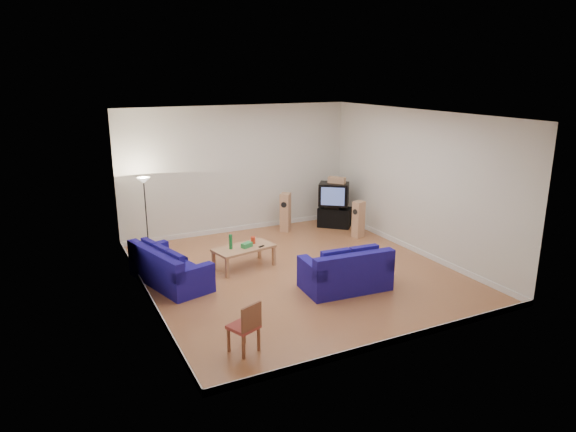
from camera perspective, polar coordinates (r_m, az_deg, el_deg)
name	(u,v)px	position (r m, az deg, el deg)	size (l,w,h in m)	color
room	(297,199)	(10.13, 1.00, 1.87)	(6.01, 6.51, 3.21)	brown
sofa_three_seat	(168,270)	(10.23, -13.19, -5.90)	(1.30, 2.05, 0.73)	#12096C
sofa_loveseat	(346,274)	(9.76, 6.50, -6.43)	(1.66, 1.00, 0.80)	#12096C
coffee_table	(244,249)	(10.75, -4.93, -3.71)	(1.36, 0.87, 0.46)	tan
bottle	(231,242)	(10.60, -6.39, -2.87)	(0.07, 0.07, 0.31)	#197233
tissue_box	(247,245)	(10.70, -4.60, -3.23)	(0.23, 0.13, 0.10)	green
red_canister	(253,240)	(10.93, -3.90, -2.68)	(0.10, 0.10, 0.14)	red
remote	(261,246)	(10.72, -2.97, -3.39)	(0.14, 0.04, 0.02)	black
tv_stand	(334,217)	(13.67, 5.19, -0.12)	(0.84, 0.47, 0.52)	black
av_receiver	(333,206)	(13.57, 5.00, 1.10)	(0.41, 0.33, 0.10)	black
television	(334,194)	(13.44, 5.11, 2.45)	(0.93, 0.89, 0.58)	black
centre_speaker	(337,180)	(13.38, 5.45, 3.99)	(0.45, 0.18, 0.16)	tan
speaker_left	(285,212)	(13.17, -0.29, 0.43)	(0.37, 0.37, 0.99)	tan
speaker_right	(358,219)	(12.81, 7.83, -0.36)	(0.32, 0.28, 0.91)	tan
floor_lamp	(144,191)	(11.91, -15.68, 2.74)	(0.29, 0.29, 1.72)	black
dining_chair	(246,325)	(7.59, -4.67, -11.98)	(0.50, 0.50, 0.79)	brown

